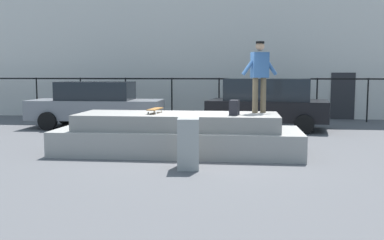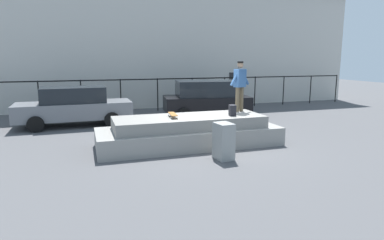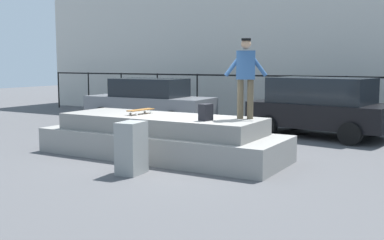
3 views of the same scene
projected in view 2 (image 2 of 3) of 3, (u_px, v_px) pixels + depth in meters
name	position (u px, v px, depth m)	size (l,w,h in m)	color
ground_plane	(209.00, 145.00, 11.19)	(60.00, 60.00, 0.00)	#4C4C4F
concrete_ledge	(189.00, 132.00, 11.10)	(6.01, 2.07, 0.99)	gray
skateboarder	(240.00, 83.00, 11.80)	(0.92, 0.44, 1.77)	brown
skateboard	(173.00, 114.00, 10.79)	(0.28, 0.82, 0.12)	brown
backpack	(232.00, 110.00, 11.09)	(0.28, 0.20, 0.36)	black
car_grey_sedan_near	(74.00, 106.00, 14.30)	(4.79, 2.06, 1.67)	slate
car_black_hatchback_mid	(206.00, 98.00, 16.44)	(4.37, 2.67, 1.79)	black
utility_box	(224.00, 141.00, 9.59)	(0.44, 0.60, 1.06)	gray
fence_row	(158.00, 88.00, 18.35)	(24.06, 0.06, 1.78)	black
warehouse_building	(140.00, 47.00, 23.04)	(26.73, 9.41, 7.19)	beige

